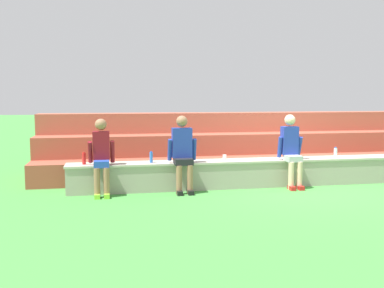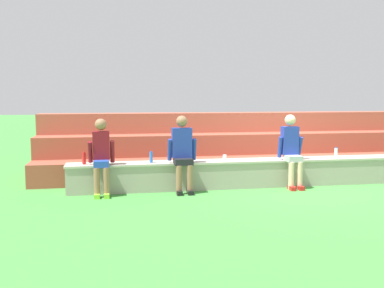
% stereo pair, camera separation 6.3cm
% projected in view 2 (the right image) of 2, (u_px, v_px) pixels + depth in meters
% --- Properties ---
extents(ground_plane, '(80.00, 80.00, 0.00)m').
position_uv_depth(ground_plane, '(302.00, 187.00, 8.92)').
color(ground_plane, '#428E3D').
extents(stone_seating_wall, '(9.39, 0.53, 0.55)m').
position_uv_depth(stone_seating_wall, '(298.00, 171.00, 9.13)').
color(stone_seating_wall, '#A8A08E').
rests_on(stone_seating_wall, ground).
extents(brick_bleachers, '(11.02, 2.15, 1.44)m').
position_uv_depth(brick_bleachers, '(267.00, 148.00, 10.89)').
color(brick_bleachers, '#A14B36').
rests_on(brick_bleachers, ground).
extents(person_far_left, '(0.49, 0.56, 1.43)m').
position_uv_depth(person_far_left, '(101.00, 154.00, 8.10)').
color(person_far_left, '#996B4C').
rests_on(person_far_left, ground).
extents(person_left_of_center, '(0.56, 0.55, 1.47)m').
position_uv_depth(person_left_of_center, '(183.00, 151.00, 8.37)').
color(person_left_of_center, '#996B4C').
rests_on(person_left_of_center, ground).
extents(person_center, '(0.50, 0.59, 1.47)m').
position_uv_depth(person_center, '(291.00, 148.00, 8.80)').
color(person_center, beige).
rests_on(person_center, ground).
extents(water_bottle_center_gap, '(0.07, 0.07, 0.24)m').
position_uv_depth(water_bottle_center_gap, '(84.00, 158.00, 8.28)').
color(water_bottle_center_gap, red).
rests_on(water_bottle_center_gap, stone_seating_wall).
extents(water_bottle_near_right, '(0.06, 0.06, 0.22)m').
position_uv_depth(water_bottle_near_right, '(151.00, 157.00, 8.50)').
color(water_bottle_near_right, blue).
rests_on(water_bottle_near_right, stone_seating_wall).
extents(water_bottle_near_left, '(0.07, 0.07, 0.22)m').
position_uv_depth(water_bottle_near_left, '(336.00, 153.00, 9.19)').
color(water_bottle_near_left, silver).
rests_on(water_bottle_near_left, stone_seating_wall).
extents(plastic_cup_left_end, '(0.08, 0.08, 0.11)m').
position_uv_depth(plastic_cup_left_end, '(225.00, 157.00, 8.84)').
color(plastic_cup_left_end, white).
rests_on(plastic_cup_left_end, stone_seating_wall).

